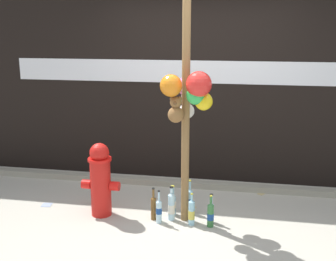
# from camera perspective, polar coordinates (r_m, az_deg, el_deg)

# --- Properties ---
(ground_plane) EXTENTS (14.00, 14.00, 0.00)m
(ground_plane) POSITION_cam_1_polar(r_m,az_deg,el_deg) (4.55, 1.94, -13.35)
(ground_plane) COLOR #ADA899
(building_wall) EXTENTS (10.00, 0.21, 3.14)m
(building_wall) POSITION_cam_1_polar(r_m,az_deg,el_deg) (5.72, 4.55, 8.68)
(building_wall) COLOR black
(building_wall) RESTS_ON ground_plane
(curb_strip) EXTENTS (8.00, 0.12, 0.08)m
(curb_strip) POSITION_cam_1_polar(r_m,az_deg,el_deg) (5.65, 3.79, -7.37)
(curb_strip) COLOR gray
(curb_strip) RESTS_ON ground_plane
(memorial_post) EXTENTS (0.59, 0.53, 3.04)m
(memorial_post) POSITION_cam_1_polar(r_m,az_deg,el_deg) (4.27, 2.73, 7.87)
(memorial_post) COLOR olive
(memorial_post) RESTS_ON ground_plane
(fire_hydrant) EXTENTS (0.44, 0.26, 0.85)m
(fire_hydrant) POSITION_cam_1_polar(r_m,az_deg,el_deg) (4.78, -9.21, -6.57)
(fire_hydrant) COLOR red
(fire_hydrant) RESTS_ON ground_plane
(bottle_0) EXTENTS (0.08, 0.08, 0.35)m
(bottle_0) POSITION_cam_1_polar(r_m,az_deg,el_deg) (4.83, 0.61, -9.91)
(bottle_0) COLOR #93CCE0
(bottle_0) RESTS_ON ground_plane
(bottle_1) EXTENTS (0.07, 0.07, 0.40)m
(bottle_1) POSITION_cam_1_polar(r_m,az_deg,el_deg) (4.87, 2.98, -9.51)
(bottle_1) COLOR #93CCE0
(bottle_1) RESTS_ON ground_plane
(bottle_2) EXTENTS (0.06, 0.06, 0.37)m
(bottle_2) POSITION_cam_1_polar(r_m,az_deg,el_deg) (4.71, -1.99, -10.39)
(bottle_2) COLOR brown
(bottle_2) RESTS_ON ground_plane
(bottle_3) EXTENTS (0.07, 0.07, 0.33)m
(bottle_3) POSITION_cam_1_polar(r_m,az_deg,el_deg) (4.67, 5.88, -10.99)
(bottle_3) COLOR #B2DBEA
(bottle_3) RESTS_ON ground_plane
(bottle_4) EXTENTS (0.08, 0.08, 0.39)m
(bottle_4) POSITION_cam_1_polar(r_m,az_deg,el_deg) (4.69, 0.47, -10.30)
(bottle_4) COLOR #B2DBEA
(bottle_4) RESTS_ON ground_plane
(bottle_5) EXTENTS (0.06, 0.06, 0.38)m
(bottle_5) POSITION_cam_1_polar(r_m,az_deg,el_deg) (4.63, -1.25, -10.88)
(bottle_5) COLOR #B2DBEA
(bottle_5) RESTS_ON ground_plane
(bottle_6) EXTENTS (0.07, 0.07, 0.36)m
(bottle_6) POSITION_cam_1_polar(r_m,az_deg,el_deg) (4.60, 3.24, -11.10)
(bottle_6) COLOR #93CCE0
(bottle_6) RESTS_ON ground_plane
(bottle_7) EXTENTS (0.07, 0.07, 0.36)m
(bottle_7) POSITION_cam_1_polar(r_m,az_deg,el_deg) (4.58, 5.83, -11.36)
(bottle_7) COLOR #337038
(bottle_7) RESTS_ON ground_plane
(litter_0) EXTENTS (0.13, 0.13, 0.01)m
(litter_0) POSITION_cam_1_polar(r_m,az_deg,el_deg) (5.32, -16.22, -9.71)
(litter_0) COLOR #8C99B2
(litter_0) RESTS_ON ground_plane
(litter_1) EXTENTS (0.09, 0.08, 0.01)m
(litter_1) POSITION_cam_1_polar(r_m,az_deg,el_deg) (5.07, -1.80, -10.36)
(litter_1) COLOR silver
(litter_1) RESTS_ON ground_plane
(litter_2) EXTENTS (0.10, 0.10, 0.01)m
(litter_2) POSITION_cam_1_polar(r_m,az_deg,el_deg) (5.08, 3.43, -10.33)
(litter_2) COLOR tan
(litter_2) RESTS_ON ground_plane
(litter_3) EXTENTS (0.12, 0.12, 0.01)m
(litter_3) POSITION_cam_1_polar(r_m,az_deg,el_deg) (5.57, 12.63, -8.40)
(litter_3) COLOR tan
(litter_3) RESTS_ON ground_plane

